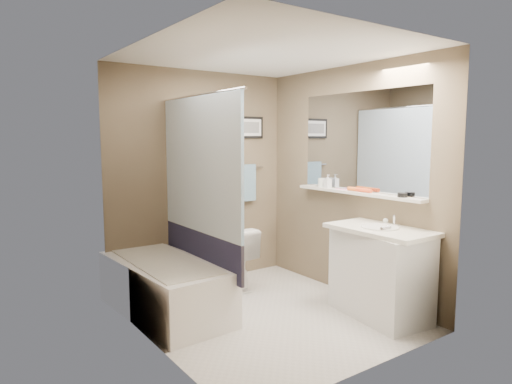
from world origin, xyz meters
TOP-DOWN VIEW (x-y plane):
  - ground at (0.00, 0.00)m, footprint 2.50×2.50m
  - ceiling at (0.00, 0.00)m, footprint 2.20×2.50m
  - wall_back at (0.00, 1.23)m, footprint 2.20×0.04m
  - wall_front at (0.00, -1.23)m, footprint 2.20×0.04m
  - wall_left at (-1.08, 0.00)m, footprint 0.04×2.50m
  - wall_right at (1.08, 0.00)m, footprint 0.04×2.50m
  - tile_surround at (-1.09, 0.50)m, footprint 0.02×1.55m
  - curtain_rod at (-0.40, 0.50)m, footprint 0.02×1.55m
  - curtain_upper at (-0.40, 0.50)m, footprint 0.03×1.45m
  - curtain_lower at (-0.40, 0.50)m, footprint 0.03×1.45m
  - mirror at (1.09, -0.15)m, footprint 0.02×1.60m
  - shelf at (1.04, -0.15)m, footprint 0.12×1.60m
  - towel_bar at (0.55, 1.22)m, footprint 0.60×0.02m
  - towel at (0.55, 1.20)m, footprint 0.34×0.05m
  - art_frame at (0.55, 1.23)m, footprint 0.62×0.02m
  - art_mat at (0.55, 1.22)m, footprint 0.56×0.00m
  - art_image at (0.55, 1.22)m, footprint 0.50×0.00m
  - door at (0.55, -1.24)m, footprint 0.80×0.02m
  - door_handle at (0.22, -1.19)m, footprint 0.10×0.02m
  - bathtub at (-0.75, 0.58)m, footprint 0.79×1.54m
  - tub_rim at (-0.75, 0.58)m, footprint 0.56×1.36m
  - toilet at (0.12, 0.84)m, footprint 0.44×0.70m
  - vanity at (0.85, -0.64)m, footprint 0.62×0.96m
  - countertop at (0.84, -0.64)m, footprint 0.54×0.96m
  - sink_basin at (0.83, -0.64)m, footprint 0.34×0.34m
  - faucet_spout at (1.03, -0.64)m, footprint 0.02×0.02m
  - faucet_knob at (1.03, -0.54)m, footprint 0.05×0.05m
  - candle_bowl_near at (1.04, -0.71)m, footprint 0.09×0.09m
  - hair_brush_front at (1.04, -0.24)m, footprint 0.04×0.22m
  - hair_brush_back at (1.04, -0.17)m, footprint 0.07×0.22m
  - pink_comb at (1.04, 0.04)m, footprint 0.05×0.16m
  - glass_jar at (1.04, 0.35)m, footprint 0.08×0.08m
  - soap_bottle at (1.04, 0.26)m, footprint 0.07×0.07m

SIDE VIEW (x-z plane):
  - ground at x=0.00m, z-range 0.00..0.00m
  - bathtub at x=-0.75m, z-range 0.00..0.50m
  - toilet at x=0.12m, z-range 0.00..0.69m
  - vanity at x=0.85m, z-range 0.00..0.80m
  - tub_rim at x=-0.75m, z-range 0.49..0.51m
  - curtain_lower at x=-0.40m, z-range 0.40..0.76m
  - countertop at x=0.84m, z-range 0.80..0.84m
  - sink_basin at x=0.83m, z-range 0.84..0.86m
  - faucet_knob at x=1.03m, z-range 0.84..0.90m
  - faucet_spout at x=1.03m, z-range 0.84..0.94m
  - tile_surround at x=-1.09m, z-range 0.00..2.00m
  - door at x=0.55m, z-range 0.00..2.00m
  - door_handle at x=0.22m, z-range 0.99..1.01m
  - shelf at x=1.04m, z-range 1.09..1.11m
  - pink_comb at x=1.04m, z-range 1.11..1.12m
  - towel at x=0.55m, z-range 0.90..1.34m
  - candle_bowl_near at x=1.04m, z-range 1.11..1.16m
  - hair_brush_front at x=1.04m, z-range 1.12..1.16m
  - hair_brush_back at x=1.04m, z-range 1.12..1.16m
  - glass_jar at x=1.04m, z-range 1.11..1.22m
  - soap_bottle at x=1.04m, z-range 1.11..1.26m
  - wall_back at x=0.00m, z-range 0.00..2.40m
  - wall_front at x=0.00m, z-range 0.00..2.40m
  - wall_left at x=-1.08m, z-range 0.00..2.40m
  - wall_right at x=1.08m, z-range 0.00..2.40m
  - towel_bar at x=0.55m, z-range 1.29..1.31m
  - curtain_upper at x=-0.40m, z-range 0.76..2.04m
  - mirror at x=1.09m, z-range 1.12..2.12m
  - art_frame at x=0.55m, z-range 1.65..1.91m
  - art_mat at x=0.55m, z-range 1.68..1.88m
  - art_image at x=0.55m, z-range 1.72..1.84m
  - curtain_rod at x=-0.40m, z-range 2.04..2.06m
  - ceiling at x=0.00m, z-range 2.36..2.40m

